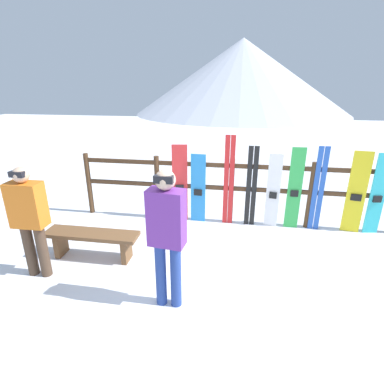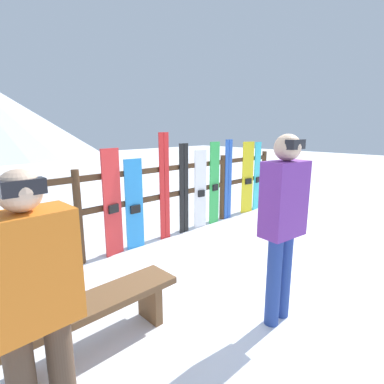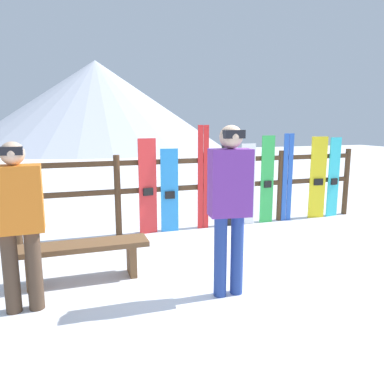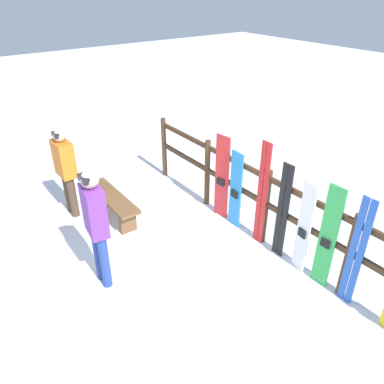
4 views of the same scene
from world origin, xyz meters
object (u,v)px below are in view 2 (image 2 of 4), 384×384
Objects in this scene: ski_pair_red at (165,187)px; snowboard_red at (112,203)px; bench at (95,312)px; snowboard_white at (200,190)px; snowboard_green at (214,183)px; ski_pair_blue at (228,180)px; person_purple at (283,216)px; snowboard_blue at (134,205)px; snowboard_yellow at (248,178)px; snowboard_cyan at (257,176)px; ski_pair_black at (184,189)px; person_orange at (33,300)px.

snowboard_red is at bearing -179.80° from ski_pair_red.
bench is 1.03× the size of snowboard_white.
snowboard_green reaches higher than snowboard_white.
ski_pair_blue is at bearing 0.08° from snowboard_red.
snowboard_blue is at bearing 89.42° from person_purple.
snowboard_yellow is (0.65, -0.00, -0.04)m from ski_pair_blue.
snowboard_cyan is at bearing 18.79° from bench.
ski_pair_black is (1.37, 0.00, 0.01)m from snowboard_red.
person_purple is at bearing -104.10° from ski_pair_red.
person_purple is 2.02m from person_orange.
ski_pair_black is at bearing 0.00° from ski_pair_red.
snowboard_white is (2.87, 1.59, 0.37)m from bench.
ski_pair_red is 1.12× the size of snowboard_green.
snowboard_red is at bearing 97.82° from person_purple.
snowboard_blue is at bearing -179.80° from ski_pair_black.
snowboard_red is at bearing 179.97° from snowboard_blue.
person_purple is 1.13× the size of ski_pair_black.
bench is at bearing 149.30° from person_purple.
person_purple reaches higher than snowboard_yellow.
snowboard_white is 0.39m from snowboard_green.
ski_pair_blue is at bearing -0.00° from ski_pair_black.
snowboard_green is (3.81, 2.13, -0.16)m from person_orange.
person_purple is 2.66m from ski_pair_black.
snowboard_green reaches higher than snowboard_yellow.
snowboard_red reaches higher than snowboard_cyan.
ski_pair_black reaches higher than snowboard_white.
ski_pair_black is 2.21m from snowboard_cyan.
snowboard_blue is 0.91× the size of snowboard_cyan.
person_purple reaches higher than ski_pair_blue.
ski_pair_black reaches higher than bench.
snowboard_cyan is (5.23, 2.13, -0.18)m from person_orange.
snowboard_white reaches higher than bench.
snowboard_green reaches higher than snowboard_red.
person_purple reaches higher than snowboard_white.
snowboard_white is 0.95× the size of snowboard_cyan.
ski_pair_red is 0.84m from snowboard_white.
person_orange is at bearing -144.83° from ski_pair_black.
person_purple is at bearing -126.78° from snowboard_green.
snowboard_red is 0.99× the size of ski_pair_black.
snowboard_red is at bearing 52.13° from person_orange.
snowboard_blue is 1.42m from snowboard_white.
snowboard_green is (3.24, 1.59, 0.44)m from bench.
ski_pair_black is 1.85m from snowboard_yellow.
bench is 0.98× the size of snowboard_cyan.
person_purple is at bearing -143.12° from snowboard_cyan.
ski_pair_red is 1.16× the size of snowboard_cyan.
snowboard_cyan is (2.21, -0.00, -0.03)m from ski_pair_black.
person_orange reaches higher than snowboard_cyan.
person_orange reaches higher than snowboard_blue.
snowboard_yellow is (1.85, -0.00, -0.02)m from ski_pair_black.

